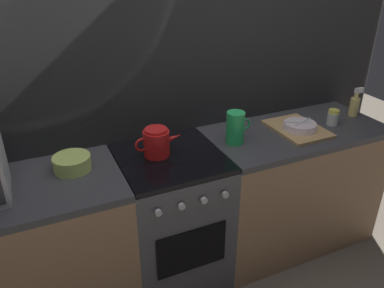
{
  "coord_description": "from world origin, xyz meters",
  "views": [
    {
      "loc": [
        -0.68,
        -1.81,
        1.96
      ],
      "look_at": [
        0.14,
        0.0,
        0.95
      ],
      "focal_mm": 35.87,
      "sensor_mm": 36.0,
      "label": 1
    }
  ],
  "objects_px": {
    "kettle": "(157,142)",
    "spice_jar": "(333,117)",
    "mixing_bowl": "(72,163)",
    "pitcher": "(235,128)",
    "dish_pile": "(298,127)",
    "spray_bottle": "(355,105)",
    "stove_unit": "(172,219)"
  },
  "relations": [
    {
      "from": "pitcher",
      "to": "spray_bottle",
      "type": "distance_m",
      "value": 0.99
    },
    {
      "from": "stove_unit",
      "to": "pitcher",
      "type": "xyz_separation_m",
      "value": [
        0.43,
        0.0,
        0.55
      ]
    },
    {
      "from": "stove_unit",
      "to": "dish_pile",
      "type": "relative_size",
      "value": 2.25
    },
    {
      "from": "stove_unit",
      "to": "spice_jar",
      "type": "bearing_deg",
      "value": -1.59
    },
    {
      "from": "mixing_bowl",
      "to": "spice_jar",
      "type": "bearing_deg",
      "value": -3.81
    },
    {
      "from": "kettle",
      "to": "dish_pile",
      "type": "xyz_separation_m",
      "value": [
        0.95,
        -0.07,
        -0.06
      ]
    },
    {
      "from": "stove_unit",
      "to": "kettle",
      "type": "height_order",
      "value": "kettle"
    },
    {
      "from": "kettle",
      "to": "pitcher",
      "type": "xyz_separation_m",
      "value": [
        0.49,
        -0.05,
        0.02
      ]
    },
    {
      "from": "kettle",
      "to": "mixing_bowl",
      "type": "xyz_separation_m",
      "value": [
        -0.47,
        0.03,
        -0.04
      ]
    },
    {
      "from": "kettle",
      "to": "spice_jar",
      "type": "distance_m",
      "value": 1.23
    },
    {
      "from": "pitcher",
      "to": "spice_jar",
      "type": "distance_m",
      "value": 0.74
    },
    {
      "from": "kettle",
      "to": "pitcher",
      "type": "distance_m",
      "value": 0.49
    },
    {
      "from": "pitcher",
      "to": "dish_pile",
      "type": "height_order",
      "value": "pitcher"
    },
    {
      "from": "kettle",
      "to": "spray_bottle",
      "type": "height_order",
      "value": "spray_bottle"
    },
    {
      "from": "mixing_bowl",
      "to": "spice_jar",
      "type": "relative_size",
      "value": 1.9
    },
    {
      "from": "kettle",
      "to": "pitcher",
      "type": "bearing_deg",
      "value": -5.59
    },
    {
      "from": "stove_unit",
      "to": "mixing_bowl",
      "type": "height_order",
      "value": "mixing_bowl"
    },
    {
      "from": "stove_unit",
      "to": "dish_pile",
      "type": "bearing_deg",
      "value": -1.41
    },
    {
      "from": "kettle",
      "to": "mixing_bowl",
      "type": "distance_m",
      "value": 0.47
    },
    {
      "from": "stove_unit",
      "to": "kettle",
      "type": "xyz_separation_m",
      "value": [
        -0.06,
        0.05,
        0.53
      ]
    },
    {
      "from": "mixing_bowl",
      "to": "spray_bottle",
      "type": "distance_m",
      "value": 1.94
    },
    {
      "from": "pitcher",
      "to": "spice_jar",
      "type": "bearing_deg",
      "value": -2.64
    },
    {
      "from": "pitcher",
      "to": "mixing_bowl",
      "type": "bearing_deg",
      "value": 175.29
    },
    {
      "from": "kettle",
      "to": "spray_bottle",
      "type": "bearing_deg",
      "value": -0.82
    },
    {
      "from": "stove_unit",
      "to": "spray_bottle",
      "type": "height_order",
      "value": "spray_bottle"
    },
    {
      "from": "spice_jar",
      "to": "spray_bottle",
      "type": "height_order",
      "value": "spray_bottle"
    },
    {
      "from": "stove_unit",
      "to": "pitcher",
      "type": "bearing_deg",
      "value": 0.22
    },
    {
      "from": "pitcher",
      "to": "dish_pile",
      "type": "xyz_separation_m",
      "value": [
        0.46,
        -0.02,
        -0.08
      ]
    },
    {
      "from": "stove_unit",
      "to": "kettle",
      "type": "distance_m",
      "value": 0.54
    },
    {
      "from": "spray_bottle",
      "to": "mixing_bowl",
      "type": "bearing_deg",
      "value": 178.46
    },
    {
      "from": "kettle",
      "to": "mixing_bowl",
      "type": "relative_size",
      "value": 1.42
    },
    {
      "from": "mixing_bowl",
      "to": "dish_pile",
      "type": "distance_m",
      "value": 1.42
    }
  ]
}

